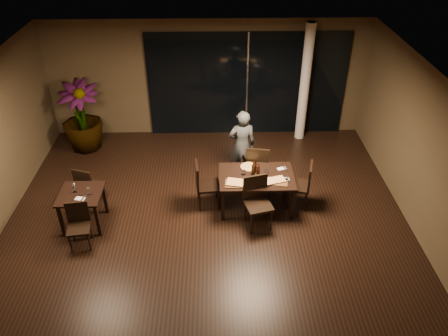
% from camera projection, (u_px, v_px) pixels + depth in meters
% --- Properties ---
extents(ground, '(8.00, 8.00, 0.00)m').
position_uv_depth(ground, '(207.00, 232.00, 8.49)').
color(ground, black).
rests_on(ground, ground).
extents(wall_back, '(8.00, 0.10, 3.00)m').
position_uv_depth(wall_back, '(207.00, 78.00, 11.01)').
color(wall_back, '#493B27').
rests_on(wall_back, ground).
extents(wall_right, '(0.10, 8.00, 3.00)m').
position_uv_depth(wall_right, '(434.00, 165.00, 7.73)').
color(wall_right, '#493B27').
rests_on(wall_right, ground).
extents(ceiling, '(8.00, 8.00, 0.04)m').
position_uv_depth(ceiling, '(203.00, 87.00, 6.80)').
color(ceiling, silver).
rests_on(ceiling, wall_back).
extents(window_panel, '(5.00, 0.06, 2.70)m').
position_uv_depth(window_panel, '(247.00, 85.00, 11.04)').
color(window_panel, black).
rests_on(window_panel, ground).
extents(column, '(0.24, 0.24, 3.00)m').
position_uv_depth(column, '(305.00, 84.00, 10.73)').
color(column, silver).
rests_on(column, ground).
extents(main_table, '(1.50, 1.00, 0.75)m').
position_uv_depth(main_table, '(257.00, 179.00, 8.79)').
color(main_table, black).
rests_on(main_table, ground).
extents(side_table, '(0.80, 0.80, 0.75)m').
position_uv_depth(side_table, '(81.00, 199.00, 8.34)').
color(side_table, black).
rests_on(side_table, ground).
extents(chair_main_far, '(0.57, 0.57, 1.05)m').
position_uv_depth(chair_main_far, '(258.00, 164.00, 9.39)').
color(chair_main_far, black).
rests_on(chair_main_far, ground).
extents(chair_main_near, '(0.60, 0.60, 1.05)m').
position_uv_depth(chair_main_near, '(257.00, 199.00, 8.39)').
color(chair_main_near, black).
rests_on(chair_main_near, ground).
extents(chair_main_left, '(0.52, 0.52, 1.03)m').
position_uv_depth(chair_main_left, '(203.00, 183.00, 8.86)').
color(chair_main_left, black).
rests_on(chair_main_left, ground).
extents(chair_main_right, '(0.57, 0.57, 1.01)m').
position_uv_depth(chair_main_right, '(303.00, 183.00, 8.87)').
color(chair_main_right, black).
rests_on(chair_main_right, ground).
extents(chair_side_far, '(0.53, 0.53, 0.90)m').
position_uv_depth(chair_side_far, '(87.00, 184.00, 8.94)').
color(chair_side_far, black).
rests_on(chair_side_far, ground).
extents(chair_side_near, '(0.46, 0.46, 0.88)m').
position_uv_depth(chair_side_near, '(79.00, 222.00, 7.97)').
color(chair_side_near, black).
rests_on(chair_side_near, ground).
extents(diner, '(0.59, 0.42, 1.64)m').
position_uv_depth(diner, '(242.00, 145.00, 9.62)').
color(diner, '#313537').
rests_on(diner, ground).
extents(potted_plant, '(1.10, 1.10, 1.75)m').
position_uv_depth(potted_plant, '(81.00, 117.00, 10.62)').
color(potted_plant, '#214818').
rests_on(potted_plant, ground).
extents(pizza_board_left, '(0.62, 0.34, 0.01)m').
position_uv_depth(pizza_board_left, '(240.00, 184.00, 8.52)').
color(pizza_board_left, '#3F2714').
rests_on(pizza_board_left, main_table).
extents(pizza_board_right, '(0.60, 0.37, 0.01)m').
position_uv_depth(pizza_board_right, '(273.00, 181.00, 8.58)').
color(pizza_board_right, '#4D2E18').
rests_on(pizza_board_right, main_table).
extents(oblong_pizza_left, '(0.56, 0.35, 0.02)m').
position_uv_depth(oblong_pizza_left, '(240.00, 183.00, 8.51)').
color(oblong_pizza_left, maroon).
rests_on(oblong_pizza_left, pizza_board_left).
extents(oblong_pizza_right, '(0.48, 0.32, 0.02)m').
position_uv_depth(oblong_pizza_right, '(273.00, 181.00, 8.57)').
color(oblong_pizza_right, maroon).
rests_on(oblong_pizza_right, pizza_board_right).
extents(round_pizza, '(0.34, 0.34, 0.01)m').
position_uv_depth(round_pizza, '(249.00, 167.00, 9.01)').
color(round_pizza, '#A91B12').
rests_on(round_pizza, main_table).
extents(bottle_a, '(0.07, 0.07, 0.32)m').
position_uv_depth(bottle_a, '(253.00, 168.00, 8.69)').
color(bottle_a, black).
rests_on(bottle_a, main_table).
extents(bottle_b, '(0.07, 0.07, 0.30)m').
position_uv_depth(bottle_b, '(258.00, 170.00, 8.66)').
color(bottle_b, black).
rests_on(bottle_b, main_table).
extents(bottle_c, '(0.06, 0.06, 0.28)m').
position_uv_depth(bottle_c, '(255.00, 166.00, 8.79)').
color(bottle_c, black).
rests_on(bottle_c, main_table).
extents(tumbler_left, '(0.08, 0.08, 0.09)m').
position_uv_depth(tumbler_left, '(244.00, 173.00, 8.77)').
color(tumbler_left, white).
rests_on(tumbler_left, main_table).
extents(tumbler_right, '(0.07, 0.07, 0.09)m').
position_uv_depth(tumbler_right, '(266.00, 171.00, 8.81)').
color(tumbler_right, white).
rests_on(tumbler_right, main_table).
extents(napkin_near, '(0.19, 0.11, 0.01)m').
position_uv_depth(napkin_near, '(285.00, 179.00, 8.64)').
color(napkin_near, silver).
rests_on(napkin_near, main_table).
extents(napkin_far, '(0.20, 0.15, 0.01)m').
position_uv_depth(napkin_far, '(282.00, 169.00, 8.95)').
color(napkin_far, white).
rests_on(napkin_far, main_table).
extents(wine_glass_a, '(0.08, 0.08, 0.19)m').
position_uv_depth(wine_glass_a, '(74.00, 188.00, 8.25)').
color(wine_glass_a, white).
rests_on(wine_glass_a, side_table).
extents(wine_glass_b, '(0.08, 0.08, 0.17)m').
position_uv_depth(wine_glass_b, '(89.00, 191.00, 8.19)').
color(wine_glass_b, white).
rests_on(wine_glass_b, side_table).
extents(side_napkin, '(0.20, 0.15, 0.01)m').
position_uv_depth(side_napkin, '(80.00, 199.00, 8.12)').
color(side_napkin, white).
rests_on(side_napkin, side_table).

